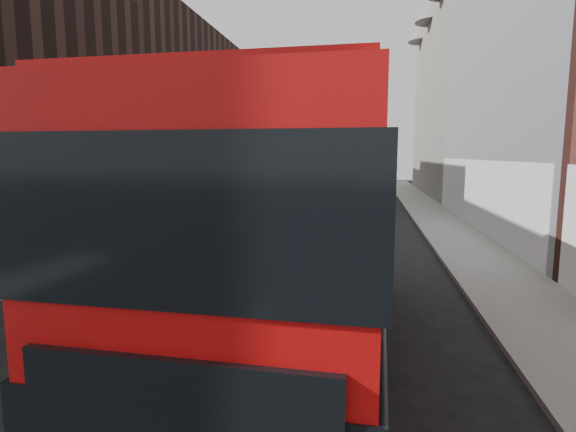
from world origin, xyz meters
The scene contains 12 objects.
sidewalk_right centered at (7.50, 25.00, 0.07)m, with size 3.00×80.00×0.15m, color slate.
sidewalk_left centered at (-8.00, 25.00, 0.07)m, with size 2.00×80.00×0.15m, color slate.
building_modern_block centered at (11.47, 21.00, 9.90)m, with size 5.03×22.00×20.00m.
building_victorian centered at (11.38, 44.00, 9.66)m, with size 6.50×24.00×21.00m.
building_left_mid centered at (-11.50, 30.00, 7.00)m, with size 5.00×24.00×14.00m, color black.
building_left_far centered at (-11.50, 52.00, 6.50)m, with size 5.00×20.00×13.00m, color slate.
street_lamp centered at (-8.22, 18.00, 4.18)m, with size 1.06×0.22×7.00m.
red_bus centered at (2.08, 3.37, 2.64)m, with size 3.12×11.85×4.75m.
grey_bus centered at (1.45, 37.96, 2.05)m, with size 2.97×11.94×3.83m.
car_a centered at (1.12, 20.00, 0.73)m, with size 1.73×4.30×1.47m, color black.
car_b centered at (3.02, 26.00, 0.67)m, with size 1.43×4.10×1.35m, color gray.
car_c centered at (2.97, 30.27, 0.74)m, with size 2.06×5.07×1.47m, color black.
Camera 1 is at (3.13, -5.10, 4.08)m, focal length 28.00 mm.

